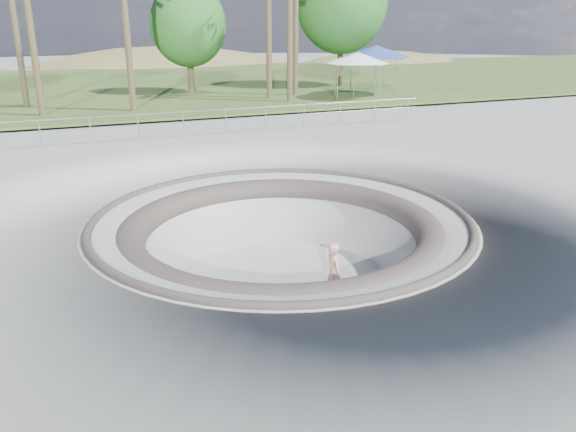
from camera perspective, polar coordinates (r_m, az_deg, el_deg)
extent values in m
plane|color=#9B9C97|center=(15.14, -0.70, -0.17)|extent=(180.00, 180.00, 0.00)
torus|color=#9B9C97|center=(15.91, -0.68, -6.98)|extent=(14.00, 14.00, 4.00)
cylinder|color=#9B9C97|center=(15.89, -0.68, -6.82)|extent=(6.60, 6.60, 0.10)
torus|color=#463E38|center=(15.15, -0.70, -0.24)|extent=(10.24, 10.24, 0.24)
torus|color=#463E38|center=(15.30, -0.70, -1.76)|extent=(8.91, 8.91, 0.81)
cube|color=#385421|center=(47.82, -16.35, 12.63)|extent=(180.00, 36.00, 0.12)
ellipsoid|color=brown|center=(75.58, -12.09, 8.89)|extent=(61.60, 44.00, 28.60)
ellipsoid|color=brown|center=(77.40, 9.38, 11.17)|extent=(42.00, 30.00, 19.50)
cylinder|color=#96999E|center=(26.11, -10.67, 10.35)|extent=(25.00, 0.05, 0.05)
cylinder|color=#96999E|center=(26.18, -10.61, 9.38)|extent=(25.00, 0.05, 0.05)
cube|color=olive|center=(14.50, 4.60, -9.06)|extent=(0.77, 0.50, 0.02)
cylinder|color=#B6B5BB|center=(14.52, 4.60, -9.17)|extent=(0.09, 0.16, 0.03)
cylinder|color=#B6B5BB|center=(14.52, 4.60, -9.17)|extent=(0.09, 0.16, 0.03)
cylinder|color=silver|center=(14.52, 4.59, -9.19)|extent=(0.06, 0.05, 0.06)
cylinder|color=silver|center=(14.52, 4.59, -9.19)|extent=(0.06, 0.05, 0.06)
cylinder|color=silver|center=(14.52, 4.59, -9.19)|extent=(0.06, 0.05, 0.06)
cylinder|color=silver|center=(14.52, 4.59, -9.19)|extent=(0.06, 0.05, 0.06)
imported|color=#D6A08A|center=(14.12, 4.69, -5.98)|extent=(0.46, 0.65, 1.70)
cylinder|color=#96999E|center=(35.88, 6.18, 13.15)|extent=(0.06, 0.06, 2.12)
cylinder|color=#96999E|center=(37.23, 9.93, 13.19)|extent=(0.06, 0.06, 2.12)
cylinder|color=#96999E|center=(38.26, 4.21, 13.57)|extent=(0.06, 0.06, 2.12)
cylinder|color=#96999E|center=(39.54, 7.82, 13.63)|extent=(0.06, 0.06, 2.12)
cube|color=white|center=(37.61, 7.11, 15.15)|extent=(3.82, 3.82, 0.08)
cone|color=white|center=(37.59, 7.13, 15.67)|extent=(5.22, 5.22, 0.67)
cylinder|color=#96999E|center=(37.56, 7.99, 13.55)|extent=(0.06, 0.06, 2.39)
cylinder|color=#96999E|center=(39.17, 11.95, 13.55)|extent=(0.06, 0.06, 2.39)
cylinder|color=#96999E|center=(40.20, 5.76, 13.99)|extent=(0.06, 0.06, 2.39)
cylinder|color=#96999E|center=(41.71, 9.57, 14.01)|extent=(0.06, 0.06, 2.39)
cube|color=#2E47A8|center=(39.54, 8.92, 15.67)|extent=(4.32, 4.32, 0.08)
cone|color=#2E47A8|center=(39.52, 8.95, 16.22)|extent=(5.85, 5.85, 0.76)
cylinder|color=brown|center=(32.85, -25.02, 19.18)|extent=(0.36, 0.36, 11.64)
cylinder|color=brown|center=(36.76, -25.91, 16.61)|extent=(0.36, 0.36, 8.78)
cylinder|color=brown|center=(32.97, -16.18, 18.75)|extent=(0.36, 0.36, 10.05)
cylinder|color=brown|center=(37.35, -1.97, 18.62)|extent=(0.36, 0.36, 9.03)
cylinder|color=brown|center=(35.71, 0.18, 20.03)|extent=(0.36, 0.36, 10.80)
cylinder|color=brown|center=(38.95, 0.79, 18.63)|extent=(0.36, 0.36, 9.01)
cylinder|color=brown|center=(41.09, -9.91, 15.14)|extent=(0.44, 0.44, 4.35)
ellipsoid|color=#296422|center=(41.00, -10.11, 18.60)|extent=(5.19, 4.72, 5.67)
cylinder|color=brown|center=(44.97, 5.35, 16.60)|extent=(0.44, 0.44, 5.85)
ellipsoid|color=#296422|center=(44.95, 5.49, 20.86)|extent=(6.99, 6.35, 7.62)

